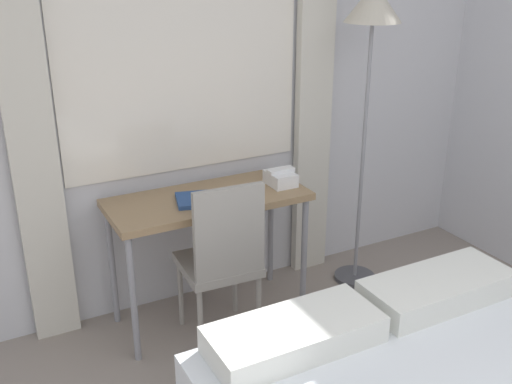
# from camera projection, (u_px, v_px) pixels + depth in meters

# --- Properties ---
(wall_back_with_window) EXTENTS (4.90, 0.13, 2.70)m
(wall_back_with_window) POSITION_uv_depth(u_px,v_px,m) (204.00, 80.00, 3.43)
(wall_back_with_window) COLOR silver
(wall_back_with_window) RESTS_ON ground_plane
(desk) EXTENTS (1.12, 0.49, 0.77)m
(desk) POSITION_uv_depth(u_px,v_px,m) (208.00, 209.00, 3.36)
(desk) COLOR #937551
(desk) RESTS_ON ground_plane
(desk_chair) EXTENTS (0.42, 0.42, 0.96)m
(desk_chair) POSITION_uv_depth(u_px,v_px,m) (222.00, 255.00, 3.19)
(desk_chair) COLOR gray
(desk_chair) RESTS_ON ground_plane
(standing_lamp) EXTENTS (0.33, 0.33, 1.88)m
(standing_lamp) POSITION_uv_depth(u_px,v_px,m) (371.00, 34.00, 3.42)
(standing_lamp) COLOR #4C4C51
(standing_lamp) RESTS_ON ground_plane
(telephone) EXTENTS (0.16, 0.18, 0.10)m
(telephone) POSITION_uv_depth(u_px,v_px,m) (280.00, 178.00, 3.48)
(telephone) COLOR white
(telephone) RESTS_ON desk
(book) EXTENTS (0.30, 0.27, 0.02)m
(book) POSITION_uv_depth(u_px,v_px,m) (201.00, 199.00, 3.26)
(book) COLOR navy
(book) RESTS_ON desk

